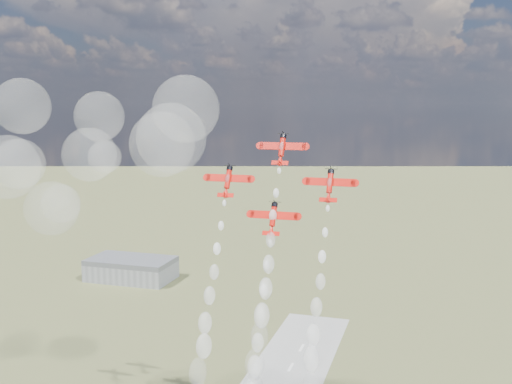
{
  "coord_description": "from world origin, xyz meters",
  "views": [
    {
      "loc": [
        52.35,
        -130.9,
        104.88
      ],
      "look_at": [
        6.15,
        21.65,
        81.12
      ],
      "focal_mm": 42.0,
      "sensor_mm": 36.0,
      "label": 1
    }
  ],
  "objects": [
    {
      "name": "hangar",
      "position": [
        -120.0,
        180.0,
        6.5
      ],
      "size": [
        50.0,
        28.0,
        13.0
      ],
      "color": "gray",
      "rests_on": "ground"
    },
    {
      "name": "plane_lead",
      "position": [
        12.15,
        25.94,
        92.65
      ],
      "size": [
        12.87,
        6.5,
        8.51
      ],
      "rotation": [
        1.1,
        0.0,
        0.0
      ],
      "color": "red",
      "rests_on": "ground"
    },
    {
      "name": "plane_left",
      "position": [
        -1.85,
        21.53,
        83.9
      ],
      "size": [
        12.87,
        6.5,
        8.51
      ],
      "rotation": [
        1.1,
        0.0,
        0.0
      ],
      "color": "red",
      "rests_on": "ground"
    },
    {
      "name": "plane_right",
      "position": [
        26.15,
        21.53,
        83.9
      ],
      "size": [
        12.87,
        6.5,
        8.51
      ],
      "rotation": [
        1.1,
        0.0,
        0.0
      ],
      "color": "red",
      "rests_on": "ground"
    },
    {
      "name": "plane_slot",
      "position": [
        12.15,
        17.13,
        75.14
      ],
      "size": [
        12.87,
        6.5,
        8.51
      ],
      "rotation": [
        1.1,
        0.0,
        0.0
      ],
      "color": "red",
      "rests_on": "ground"
    },
    {
      "name": "smoke_trail_lead",
      "position": [
        12.41,
        3.09,
        46.81
      ],
      "size": [
        5.25,
        28.31,
        53.74
      ],
      "color": "white",
      "rests_on": "plane_lead"
    },
    {
      "name": "smoke_trail_left",
      "position": [
        -1.54,
        -1.48,
        38.14
      ],
      "size": [
        5.48,
        27.98,
        53.62
      ],
      "color": "white",
      "rests_on": "plane_left"
    },
    {
      "name": "drifted_smoke_cloud",
      "position": [
        -46.35,
        30.12,
        90.95
      ],
      "size": [
        74.94,
        36.95,
        51.67
      ],
      "color": "white",
      "rests_on": "ground"
    }
  ]
}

